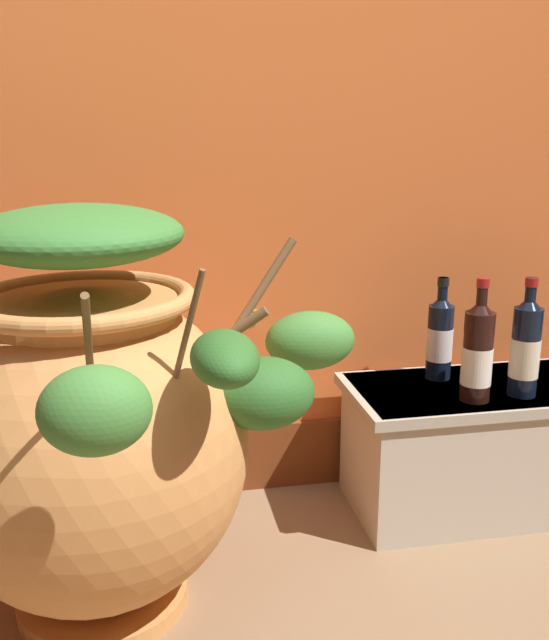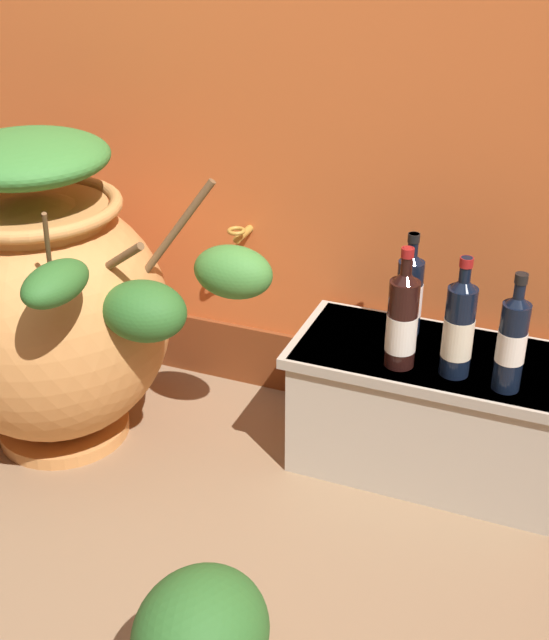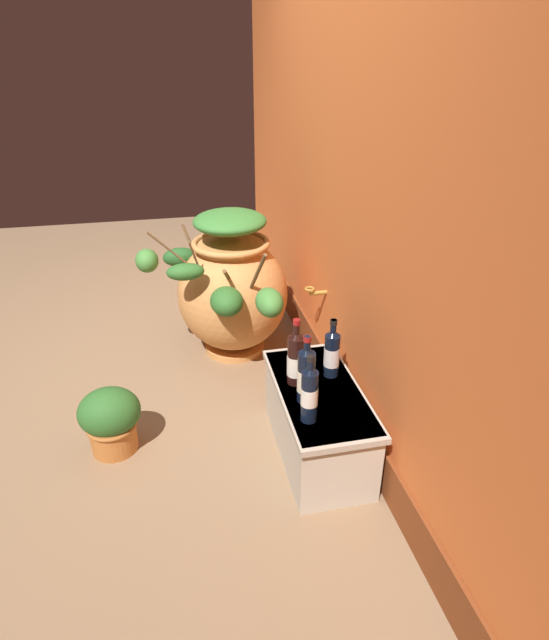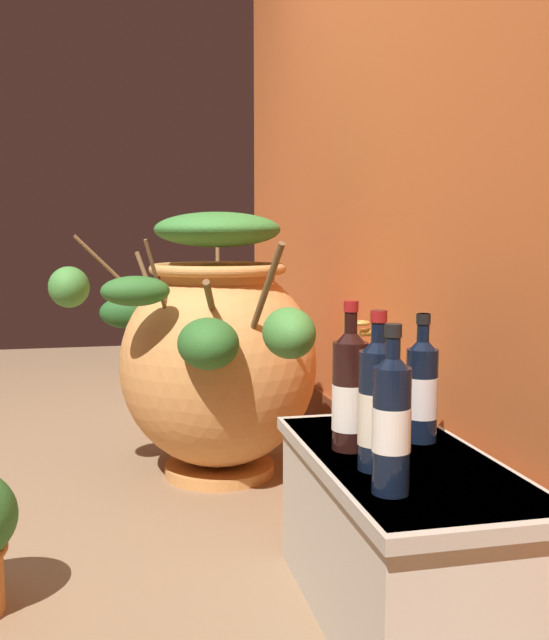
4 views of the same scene
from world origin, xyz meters
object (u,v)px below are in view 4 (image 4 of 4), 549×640
wine_bottle_middle (422,387)px  wine_bottle_back (377,403)px  wine_bottle_right (350,389)px  terracotta_urn (217,351)px  wine_bottle_left (392,419)px

wine_bottle_middle → wine_bottle_back: wine_bottle_back is taller
wine_bottle_right → wine_bottle_back: wine_bottle_right is taller
wine_bottle_middle → wine_bottle_right: (0.03, -0.18, 0.01)m
wine_bottle_right → wine_bottle_middle: bearing=97.9°
wine_bottle_middle → wine_bottle_right: size_ratio=0.90×
wine_bottle_back → terracotta_urn: bearing=-171.2°
terracotta_urn → wine_bottle_left: (1.26, 0.15, 0.07)m
wine_bottle_left → wine_bottle_middle: 0.36m
terracotta_urn → wine_bottle_back: bearing=8.8°
wine_bottle_back → wine_bottle_right: bearing=-176.0°
terracotta_urn → wine_bottle_right: size_ratio=3.42×
wine_bottle_middle → wine_bottle_back: bearing=-45.6°
terracotta_urn → wine_bottle_middle: bearing=19.9°
wine_bottle_middle → wine_bottle_left: bearing=-32.8°
wine_bottle_middle → wine_bottle_back: size_ratio=0.91×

